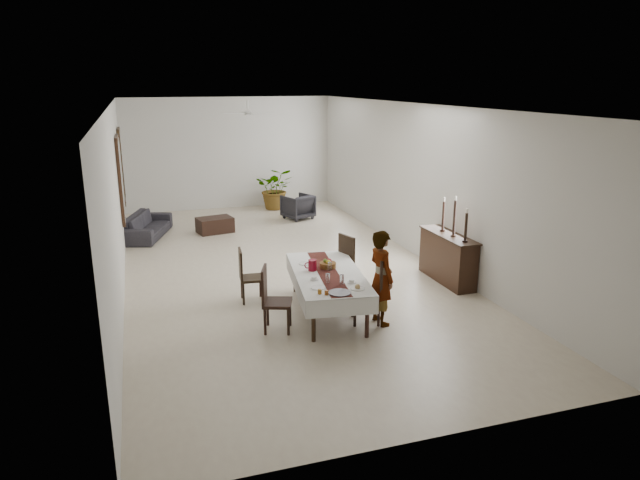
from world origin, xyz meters
The scene contains 87 objects.
floor centered at (0.00, 0.00, 0.00)m, with size 6.00×12.00×0.00m, color beige.
ceiling centered at (0.00, 0.00, 3.20)m, with size 6.00×12.00×0.02m, color white.
wall_back centered at (0.00, 6.00, 1.60)m, with size 6.00×0.02×3.20m, color silver.
wall_front centered at (0.00, -6.00, 1.60)m, with size 6.00×0.02×3.20m, color silver.
wall_left centered at (-3.00, 0.00, 1.60)m, with size 0.02×12.00×3.20m, color silver.
wall_right centered at (3.00, 0.00, 1.60)m, with size 0.02×12.00×3.20m, color silver.
dining_table_top centered at (0.17, -2.43, 0.65)m, with size 0.90×2.16×0.05m, color black.
table_leg_fl centered at (-0.37, -3.40, 0.32)m, with size 0.06×0.06×0.63m, color black.
table_leg_fr centered at (0.41, -3.51, 0.32)m, with size 0.06×0.06×0.63m, color black.
table_leg_bl centered at (-0.08, -1.36, 0.32)m, with size 0.06×0.06×0.63m, color black.
table_leg_br centered at (0.70, -1.47, 0.32)m, with size 0.06×0.06×0.63m, color black.
tablecloth_top centered at (0.17, -2.43, 0.68)m, with size 1.06×2.32×0.01m, color white.
tablecloth_drape_left centered at (-0.36, -2.36, 0.55)m, with size 0.01×2.32×0.27m, color silver.
tablecloth_drape_right centered at (0.69, -2.51, 0.55)m, with size 0.01×2.32×0.27m, color white.
tablecloth_drape_near centered at (0.00, -3.58, 0.55)m, with size 1.06×0.01×0.27m, color white.
tablecloth_drape_far centered at (0.33, -1.29, 0.55)m, with size 1.06×0.01×0.27m, color white.
table_runner centered at (0.17, -2.43, 0.69)m, with size 0.32×2.25×0.00m, color #592019.
red_pitcher centered at (-0.04, -2.27, 0.78)m, with size 0.14×0.14×0.18m, color maroon.
pitcher_handle centered at (-0.11, -2.26, 0.78)m, with size 0.11×0.11×0.02m, color maroon.
wine_glass_near centered at (0.19, -3.03, 0.76)m, with size 0.06×0.06×0.15m, color silver.
wine_glass_mid centered at (0.01, -2.91, 0.76)m, with size 0.06×0.06×0.15m, color white.
wine_glass_far centered at (0.22, -2.40, 0.76)m, with size 0.06×0.06×0.15m, color white.
teacup_right centered at (0.36, -3.01, 0.71)m, with size 0.08×0.08×0.05m, color white.
saucer_right centered at (0.36, -3.01, 0.69)m, with size 0.14×0.14×0.01m, color silver.
teacup_left centered at (-0.15, -2.71, 0.71)m, with size 0.08×0.08×0.05m, color white.
saucer_left centered at (-0.15, -2.71, 0.69)m, with size 0.14×0.14×0.01m, color silver.
plate_near_right centered at (0.35, -3.28, 0.69)m, with size 0.22×0.22×0.01m, color silver.
bread_near_right centered at (0.35, -3.28, 0.72)m, with size 0.08×0.08×0.08m, color tan.
plate_near_left centered at (-0.20, -3.06, 0.69)m, with size 0.22×0.22×0.01m, color silver.
plate_far_left centered at (-0.05, -1.90, 0.69)m, with size 0.22×0.22×0.01m, color silver.
serving_tray centered at (0.03, -3.37, 0.69)m, with size 0.32×0.32×0.02m, color #414045.
jam_jar_a centered at (-0.17, -3.37, 0.72)m, with size 0.06×0.06×0.07m, color #944915.
jam_jar_b centered at (-0.25, -3.30, 0.72)m, with size 0.06×0.06×0.07m, color #9C5F16.
fruit_basket centered at (0.24, -2.22, 0.73)m, with size 0.27×0.27×0.09m, color brown.
fruit_red centered at (0.27, -2.20, 0.80)m, with size 0.08×0.08×0.08m, color maroon.
fruit_green centered at (0.21, -2.19, 0.80)m, with size 0.07×0.07×0.07m, color #547723.
fruit_yellow centered at (0.24, -2.26, 0.80)m, with size 0.08×0.08×0.08m, color yellow.
chair_right_near_seat centered at (0.61, -2.97, 0.47)m, with size 0.45×0.45×0.05m, color black.
chair_right_near_leg_fl centered at (0.74, -3.19, 0.22)m, with size 0.04×0.04×0.44m, color black.
chair_right_near_leg_fr centered at (0.84, -2.84, 0.22)m, with size 0.04×0.04×0.44m, color black.
chair_right_near_leg_bl centered at (0.39, -3.09, 0.22)m, with size 0.04×0.04×0.44m, color black.
chair_right_near_leg_br centered at (0.49, -2.74, 0.22)m, with size 0.04×0.04×0.44m, color black.
chair_right_near_back centered at (0.81, -3.02, 0.77)m, with size 0.45×0.04×0.57m, color black.
chair_right_far_seat centered at (0.62, -1.65, 0.45)m, with size 0.43×0.43×0.05m, color black.
chair_right_far_leg_fl centered at (0.84, -1.77, 0.21)m, with size 0.04×0.04×0.43m, color black.
chair_right_far_leg_fr centered at (0.73, -1.43, 0.21)m, with size 0.04×0.04×0.43m, color black.
chair_right_far_leg_bl centered at (0.50, -1.88, 0.21)m, with size 0.04×0.04×0.43m, color black.
chair_right_far_leg_br centered at (0.39, -1.54, 0.21)m, with size 0.04×0.04×0.43m, color black.
chair_right_far_back centered at (0.80, -1.59, 0.75)m, with size 0.43×0.04×0.55m, color black.
chair_left_near_seat centered at (-0.77, -2.86, 0.44)m, with size 0.42×0.42×0.05m, color black.
chair_left_near_leg_fl centered at (-0.88, -2.64, 0.21)m, with size 0.04×0.04×0.42m, color black.
chair_left_near_leg_fr centered at (-0.99, -2.96, 0.21)m, with size 0.04×0.04×0.42m, color black.
chair_left_near_leg_bl centered at (-0.55, -2.75, 0.21)m, with size 0.04×0.04×0.42m, color black.
chair_left_near_leg_br centered at (-0.66, -3.08, 0.21)m, with size 0.04×0.04×0.42m, color black.
chair_left_near_back centered at (-0.95, -2.80, 0.73)m, with size 0.42×0.04×0.54m, color black.
chair_left_far_seat centered at (-0.90, -1.56, 0.41)m, with size 0.39×0.39×0.04m, color black.
chair_left_far_leg_fl centered at (-1.05, -1.39, 0.19)m, with size 0.04×0.04×0.39m, color black.
chair_left_far_leg_fr centered at (-1.08, -1.71, 0.19)m, with size 0.04×0.04×0.39m, color black.
chair_left_far_leg_bl centered at (-0.73, -1.42, 0.19)m, with size 0.04×0.04×0.39m, color black.
chair_left_far_leg_br centered at (-0.76, -1.74, 0.19)m, with size 0.04×0.04×0.39m, color black.
chair_left_far_back centered at (-1.08, -1.55, 0.68)m, with size 0.39×0.04×0.50m, color black.
woman centered at (0.81, -3.08, 0.74)m, with size 0.54×0.36×1.49m, color gray.
sideboard_body centered at (2.78, -1.70, 0.44)m, with size 0.39×1.47×0.88m, color black.
sideboard_top centered at (2.78, -1.70, 0.90)m, with size 0.43×1.53×0.03m, color black.
candlestick_near_base centered at (2.78, -2.24, 0.93)m, with size 0.10×0.10×0.03m, color black.
candlestick_near_shaft centered at (2.78, -2.24, 1.19)m, with size 0.05×0.05×0.49m, color black.
candlestick_near_candle centered at (2.78, -2.24, 1.47)m, with size 0.04×0.04×0.08m, color silver.
candlestick_mid_base centered at (2.78, -1.85, 0.93)m, with size 0.10×0.10×0.03m, color black.
candlestick_mid_shaft centered at (2.78, -1.85, 1.26)m, with size 0.05×0.05×0.64m, color black.
candlestick_mid_candle centered at (2.78, -1.85, 1.62)m, with size 0.04×0.04×0.08m, color white.
candlestick_far_base centered at (2.78, -1.45, 0.93)m, with size 0.10×0.10×0.03m, color black.
candlestick_far_shaft centered at (2.78, -1.45, 1.21)m, with size 0.05×0.05×0.54m, color black.
candlestick_far_candle centered at (2.78, -1.45, 1.52)m, with size 0.04×0.04×0.08m, color beige.
sofa centered at (-2.48, 3.32, 0.28)m, with size 1.91×0.74×0.56m, color #2D2A30.
armchair centered at (1.48, 4.00, 0.33)m, with size 0.71×0.73×0.66m, color #262429.
coffee_table centered at (-0.87, 3.24, 0.19)m, with size 0.84×0.56×0.37m, color black.
potted_plant centered at (1.21, 5.38, 0.61)m, with size 1.10×0.95×1.22m, color #296026.
mirror_frame_near centered at (-2.96, 2.20, 1.60)m, with size 0.06×1.05×1.85m, color black.
mirror_glass_near centered at (-2.92, 2.20, 1.60)m, with size 0.01×0.90×1.70m, color silver.
mirror_frame_far centered at (-2.96, 4.30, 1.60)m, with size 0.06×1.05×1.85m, color black.
mirror_glass_far centered at (-2.92, 4.30, 1.60)m, with size 0.01×0.90×1.70m, color silver.
fan_rod centered at (0.00, 3.00, 3.10)m, with size 0.04×0.04×0.20m, color white.
fan_hub centered at (0.00, 3.00, 2.90)m, with size 0.16×0.16×0.08m, color silver.
fan_blade_n centered at (0.00, 3.35, 2.90)m, with size 0.10×0.55×0.01m, color silver.
fan_blade_s centered at (0.00, 2.65, 2.90)m, with size 0.10×0.55×0.01m, color silver.
fan_blade_e centered at (0.35, 3.00, 2.90)m, with size 0.55×0.10×0.01m, color silver.
fan_blade_w centered at (-0.35, 3.00, 2.90)m, with size 0.55×0.10×0.01m, color white.
Camera 1 is at (-2.61, -10.62, 3.65)m, focal length 32.00 mm.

